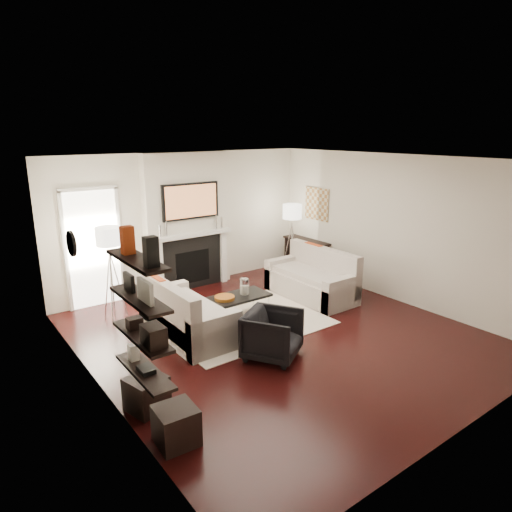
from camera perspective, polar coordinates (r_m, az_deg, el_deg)
room_envelope at (r=6.82m, az=3.01°, el=0.54°), size 6.00×6.00×6.00m
chimney_breast at (r=9.16m, az=-8.55°, el=4.27°), size 1.80×0.25×2.70m
fireplace_surround at (r=9.24m, az=-7.95°, el=-0.92°), size 1.30×0.02×1.04m
firebox at (r=9.25m, az=-7.91°, el=-1.34°), size 0.75×0.02×0.65m
mantel_pilaster_l at (r=8.90m, az=-11.92°, el=-1.55°), size 0.12×0.08×1.10m
mantel_pilaster_r at (r=9.55m, az=-4.09°, el=-0.06°), size 0.12×0.08×1.10m
mantel_shelf at (r=9.04m, az=-7.93°, el=2.66°), size 1.70×0.18×0.07m
tv_body at (r=8.94m, az=-8.17°, el=6.81°), size 1.20×0.06×0.70m
tv_screen at (r=8.92m, az=-8.07°, el=6.79°), size 1.10×0.00×0.62m
candlestick_l_tall at (r=8.77m, az=-11.16°, el=3.35°), size 0.04×0.04×0.30m
candlestick_l_short at (r=8.72m, az=-11.92°, el=3.04°), size 0.04×0.04×0.24m
candlestick_r_tall at (r=9.28m, az=-5.03°, el=4.25°), size 0.04×0.04×0.30m
candlestick_r_short at (r=9.36m, az=-4.35°, el=4.17°), size 0.04×0.04×0.24m
hallway_panel at (r=8.63m, az=-19.67°, el=0.79°), size 0.90×0.02×2.10m
door_trim_l at (r=8.49m, az=-22.70°, el=0.26°), size 0.06×0.06×2.16m
door_trim_r at (r=8.76m, az=-16.64°, el=1.25°), size 0.06×0.06×2.16m
door_trim_top at (r=8.42m, az=-20.29°, el=7.89°), size 1.02×0.06×0.06m
rug at (r=7.71m, az=-1.67°, el=-8.23°), size 2.60×2.00×0.01m
loveseat_left_base at (r=7.25m, az=-8.52°, el=-8.23°), size 0.85×1.80×0.42m
loveseat_left_back at (r=6.99m, az=-11.05°, el=-6.46°), size 0.18×1.80×0.80m
loveseat_left_arm_n at (r=6.57m, az=-5.14°, el=-9.86°), size 0.85×0.18×0.60m
loveseat_left_arm_s at (r=7.89m, az=-11.35°, el=-5.65°), size 0.85×0.18×0.60m
loveseat_left_cushion at (r=7.17m, az=-8.25°, el=-6.24°), size 0.63×1.44×0.10m
pillow_left_orange at (r=7.18m, az=-12.18°, el=-4.20°), size 0.10×0.42×0.42m
pillow_left_charcoal at (r=6.67m, az=-10.00°, el=-5.72°), size 0.10×0.40×0.40m
loveseat_right_base at (r=8.82m, az=6.81°, el=-3.79°), size 0.85×1.80×0.42m
loveseat_right_back at (r=8.95m, az=8.44°, el=-1.44°), size 0.18×1.80×0.80m
loveseat_right_arm_n at (r=8.26m, az=10.69°, el=-4.65°), size 0.85×0.18×0.60m
loveseat_right_arm_s at (r=9.36m, az=3.43°, el=-1.97°), size 0.85×0.18×0.60m
loveseat_right_cushion at (r=8.71m, az=6.62°, el=-2.24°), size 0.63×1.44×0.10m
pillow_right_orange at (r=9.10m, az=7.16°, el=0.23°), size 0.10×0.42×0.42m
pillow_right_charcoal at (r=8.69m, az=9.88°, el=-0.67°), size 0.10×0.40×0.40m
coffee_table at (r=7.67m, az=-2.37°, el=-5.17°), size 1.10×0.55×0.04m
coffee_leg_nw at (r=7.33m, az=-4.63°, el=-8.00°), size 0.02×0.02×0.38m
coffee_leg_ne at (r=7.86m, az=1.59°, el=-6.29°), size 0.02×0.02×0.38m
coffee_leg_sw at (r=7.68m, az=-6.39°, el=-6.93°), size 0.02×0.02×0.38m
coffee_leg_se at (r=8.19m, az=-0.32°, el=-5.37°), size 0.02×0.02×0.38m
hurricane_glass at (r=7.70m, az=-1.46°, el=-3.82°), size 0.15×0.15×0.27m
hurricane_candle at (r=7.72m, az=-1.46°, el=-4.28°), size 0.11×0.11×0.17m
copper_bowl at (r=7.53m, az=-3.95°, el=-5.24°), size 0.33×0.33×0.06m
armchair at (r=6.47m, az=2.09°, el=-9.54°), size 0.97×0.96×0.74m
lamp_left_post at (r=7.96m, az=-17.50°, el=-3.59°), size 0.02×0.02×1.20m
lamp_left_shade at (r=7.74m, az=-18.01°, el=2.37°), size 0.40×0.40×0.30m
lamp_left_leg_a at (r=8.00m, az=-16.76°, el=-3.45°), size 0.25×0.02×1.23m
lamp_left_leg_b at (r=8.03m, az=-18.10°, el=-3.48°), size 0.14×0.22×1.23m
lamp_left_leg_c at (r=7.86m, az=-17.64°, el=-3.85°), size 0.14×0.22×1.23m
lamp_right_post at (r=9.83m, az=4.44°, el=0.67°), size 0.02×0.02×1.20m
lamp_right_shade at (r=9.64m, az=4.55°, el=5.56°), size 0.40×0.40×0.30m
lamp_right_leg_a at (r=9.90m, az=4.92°, el=0.77°), size 0.25×0.02×1.23m
lamp_right_leg_b at (r=9.86m, az=3.84°, el=0.74°), size 0.14×0.22×1.23m
lamp_right_leg_c at (r=9.72m, az=4.57°, el=0.51°), size 0.14×0.22×1.23m
console_top at (r=10.20m, az=6.32°, el=1.93°), size 0.35×1.20×0.04m
console_leg_n at (r=9.91m, az=8.41°, el=-0.78°), size 0.30×0.04×0.71m
console_leg_s at (r=10.69m, az=4.26°, el=0.54°), size 0.30×0.04×0.71m
wall_art at (r=10.06m, az=7.62°, el=6.46°), size 0.03×0.70×0.70m
shelf_bottom at (r=4.98m, az=-13.73°, el=-13.87°), size 0.25×1.00×0.03m
shelf_lower at (r=4.80m, az=-14.03°, el=-9.70°), size 0.25×1.00×0.04m
shelf_upper at (r=4.65m, az=-14.36°, el=-5.23°), size 0.25×1.00×0.04m
shelf_top at (r=4.53m, az=-14.69°, el=-0.49°), size 0.25×1.00×0.04m
decor_magfile_a at (r=4.17m, az=-13.00°, el=0.51°), size 0.12×0.10×0.28m
decor_magfile_b at (r=4.67m, az=-15.77°, el=1.92°), size 0.12×0.10×0.28m
decor_frame_a at (r=4.47m, az=-13.67°, el=-4.31°), size 0.04×0.30×0.22m
decor_frame_b at (r=4.84m, az=-15.59°, el=-3.16°), size 0.04×0.22×0.18m
decor_wine_rack at (r=4.51m, az=-12.67°, el=-9.68°), size 0.18×0.25×0.20m
decor_box_small at (r=4.93m, az=-14.95°, el=-8.10°), size 0.15×0.12×0.12m
decor_books at (r=4.93m, az=-13.57°, el=-13.63°), size 0.14×0.20×0.05m
decor_box_tall at (r=5.17m, az=-15.06°, el=-11.52°), size 0.10×0.10×0.18m
clock_rim at (r=6.30m, az=-22.09°, el=1.44°), size 0.04×0.34×0.34m
clock_face at (r=6.31m, az=-21.87°, el=1.48°), size 0.01×0.29×0.29m
ottoman_near at (r=5.59m, az=-13.52°, el=-16.34°), size 0.49×0.49×0.40m
ottoman_far at (r=5.02m, az=-9.96°, el=-20.14°), size 0.43×0.43×0.40m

